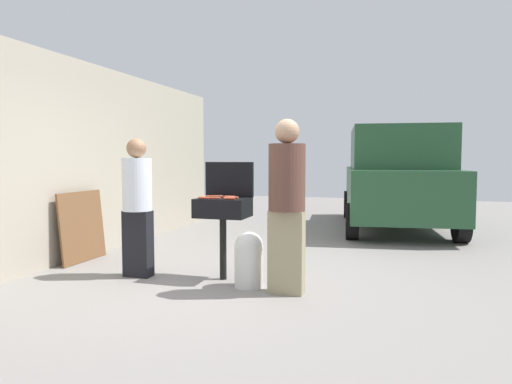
# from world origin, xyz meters

# --- Properties ---
(ground_plane) EXTENTS (24.00, 24.00, 0.00)m
(ground_plane) POSITION_xyz_m (0.00, 0.00, 0.00)
(ground_plane) COLOR gray
(house_wall_side) EXTENTS (0.24, 8.00, 2.79)m
(house_wall_side) POSITION_xyz_m (-2.62, 1.00, 1.40)
(house_wall_side) COLOR #B2A893
(house_wall_side) RESTS_ON ground
(bbq_grill) EXTENTS (0.60, 0.44, 0.96)m
(bbq_grill) POSITION_xyz_m (-0.16, 0.12, 0.81)
(bbq_grill) COLOR black
(bbq_grill) RESTS_ON ground
(grill_lid_open) EXTENTS (0.60, 0.05, 0.42)m
(grill_lid_open) POSITION_xyz_m (-0.16, 0.34, 1.17)
(grill_lid_open) COLOR black
(grill_lid_open) RESTS_ON bbq_grill
(hot_dog_0) EXTENTS (0.13, 0.04, 0.03)m
(hot_dog_0) POSITION_xyz_m (-0.33, 0.19, 0.97)
(hot_dog_0) COLOR #AD4228
(hot_dog_0) RESTS_ON bbq_grill
(hot_dog_1) EXTENTS (0.13, 0.04, 0.03)m
(hot_dog_1) POSITION_xyz_m (-0.03, 0.11, 0.97)
(hot_dog_1) COLOR #C6593D
(hot_dog_1) RESTS_ON bbq_grill
(hot_dog_2) EXTENTS (0.13, 0.03, 0.03)m
(hot_dog_2) POSITION_xyz_m (-0.10, 0.20, 0.97)
(hot_dog_2) COLOR #AD4228
(hot_dog_2) RESTS_ON bbq_grill
(hot_dog_3) EXTENTS (0.13, 0.03, 0.03)m
(hot_dog_3) POSITION_xyz_m (-0.33, 0.00, 0.97)
(hot_dog_3) COLOR #AD4228
(hot_dog_3) RESTS_ON bbq_grill
(hot_dog_4) EXTENTS (0.13, 0.04, 0.03)m
(hot_dog_4) POSITION_xyz_m (-0.21, -0.01, 0.97)
(hot_dog_4) COLOR #B74C33
(hot_dog_4) RESTS_ON bbq_grill
(hot_dog_5) EXTENTS (0.13, 0.04, 0.03)m
(hot_dog_5) POSITION_xyz_m (-0.06, 0.06, 0.97)
(hot_dog_5) COLOR #B74C33
(hot_dog_5) RESTS_ON bbq_grill
(hot_dog_6) EXTENTS (0.13, 0.03, 0.03)m
(hot_dog_6) POSITION_xyz_m (-0.02, -0.03, 0.97)
(hot_dog_6) COLOR #AD4228
(hot_dog_6) RESTS_ON bbq_grill
(hot_dog_7) EXTENTS (0.13, 0.04, 0.03)m
(hot_dog_7) POSITION_xyz_m (-0.26, 0.22, 0.97)
(hot_dog_7) COLOR #C6593D
(hot_dog_7) RESTS_ON bbq_grill
(hot_dog_8) EXTENTS (0.13, 0.03, 0.03)m
(hot_dog_8) POSITION_xyz_m (-0.33, -0.05, 0.97)
(hot_dog_8) COLOR #AD4228
(hot_dog_8) RESTS_ON bbq_grill
(propane_tank) EXTENTS (0.32, 0.32, 0.62)m
(propane_tank) POSITION_xyz_m (0.23, -0.11, 0.32)
(propane_tank) COLOR silver
(propane_tank) RESTS_ON ground
(person_left) EXTENTS (0.35, 0.35, 1.66)m
(person_left) POSITION_xyz_m (-1.19, -0.05, 0.90)
(person_left) COLOR black
(person_left) RESTS_ON ground
(person_right) EXTENTS (0.38, 0.38, 1.83)m
(person_right) POSITION_xyz_m (0.68, -0.22, 0.99)
(person_right) COLOR gray
(person_right) RESTS_ON ground
(parked_minivan) EXTENTS (2.46, 4.60, 2.02)m
(parked_minivan) POSITION_xyz_m (1.74, 4.91, 1.03)
(parked_minivan) COLOR #234C2D
(parked_minivan) RESTS_ON ground
(leaning_board) EXTENTS (0.12, 0.90, 0.96)m
(leaning_board) POSITION_xyz_m (-2.37, 0.47, 0.48)
(leaning_board) COLOR brown
(leaning_board) RESTS_ON ground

